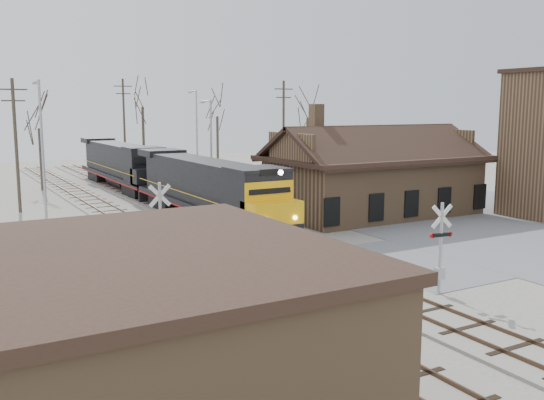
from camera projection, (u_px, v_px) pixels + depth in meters
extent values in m
plane|color=#A7A197|center=(334.00, 276.00, 27.90)|extent=(140.00, 140.00, 0.00)
cube|color=slate|center=(334.00, 275.00, 27.90)|extent=(60.00, 9.00, 0.03)
cube|color=slate|center=(521.00, 224.00, 40.14)|extent=(22.00, 26.00, 0.03)
cube|color=#A7A197|center=(204.00, 221.00, 40.77)|extent=(3.40, 90.00, 0.12)
cube|color=#473323|center=(194.00, 221.00, 40.41)|extent=(0.08, 90.00, 0.14)
cube|color=#473323|center=(214.00, 219.00, 41.11)|extent=(0.08, 90.00, 0.14)
cube|color=#A7A197|center=(139.00, 228.00, 38.57)|extent=(3.40, 90.00, 0.12)
cube|color=#473323|center=(128.00, 227.00, 38.20)|extent=(0.08, 90.00, 0.14)
cube|color=#473323|center=(150.00, 225.00, 38.91)|extent=(0.08, 90.00, 0.14)
cube|color=#886646|center=(373.00, 186.00, 43.77)|extent=(14.00, 8.00, 4.00)
cube|color=black|center=(374.00, 158.00, 43.45)|extent=(15.20, 9.20, 0.30)
cube|color=black|center=(396.00, 145.00, 41.32)|extent=(15.00, 4.71, 2.66)
cube|color=black|center=(355.00, 142.00, 45.27)|extent=(15.00, 4.71, 2.66)
cube|color=#886646|center=(316.00, 120.00, 42.37)|extent=(0.80, 0.80, 2.20)
cube|color=#886646|center=(83.00, 349.00, 14.37)|extent=(12.00, 10.00, 4.00)
cube|color=black|center=(78.00, 261.00, 14.04)|extent=(12.40, 10.40, 0.30)
cube|color=black|center=(250.00, 232.00, 34.93)|extent=(2.46, 3.94, 0.98)
cube|color=black|center=(172.00, 202.00, 45.93)|extent=(2.46, 3.94, 0.98)
cube|color=black|center=(206.00, 204.00, 40.31)|extent=(2.95, 19.69, 0.34)
cube|color=#980B0E|center=(206.00, 207.00, 40.34)|extent=(2.97, 19.69, 0.12)
cube|color=black|center=(198.00, 179.00, 41.13)|extent=(2.56, 14.27, 2.76)
cube|color=black|center=(257.00, 194.00, 33.82)|extent=(2.95, 2.76, 2.76)
cube|color=#FFB40D|center=(272.00, 214.00, 32.51)|extent=(2.95, 1.77, 1.38)
cube|color=black|center=(281.00, 244.00, 31.89)|extent=(2.76, 0.25, 0.98)
cylinder|color=#FFF2CC|center=(281.00, 172.00, 31.38)|extent=(0.28, 0.10, 0.28)
cube|color=black|center=(142.00, 191.00, 52.27)|extent=(2.46, 3.94, 0.98)
cube|color=black|center=(104.00, 176.00, 63.26)|extent=(2.46, 3.94, 0.98)
cube|color=black|center=(121.00, 174.00, 57.65)|extent=(2.95, 19.69, 0.34)
cube|color=#980B0E|center=(121.00, 177.00, 57.68)|extent=(2.97, 19.69, 0.12)
cube|color=black|center=(117.00, 158.00, 58.47)|extent=(2.56, 14.27, 2.76)
cube|color=black|center=(144.00, 165.00, 51.16)|extent=(2.95, 2.76, 2.76)
cube|color=black|center=(151.00, 177.00, 49.85)|extent=(2.95, 1.77, 1.38)
cube|color=black|center=(155.00, 196.00, 49.23)|extent=(2.76, 0.25, 0.98)
cylinder|color=#A5A8AD|center=(441.00, 248.00, 24.96)|extent=(0.13, 0.13, 3.84)
cube|color=silver|center=(442.00, 216.00, 24.75)|extent=(1.00, 0.18, 1.00)
cube|color=silver|center=(442.00, 216.00, 24.75)|extent=(1.00, 0.18, 1.00)
cube|color=black|center=(441.00, 235.00, 24.87)|extent=(0.88, 0.27, 0.14)
cylinder|color=#B20C0C|center=(432.00, 236.00, 24.71)|extent=(0.24, 0.11, 0.23)
cylinder|color=#B20C0C|center=(450.00, 234.00, 25.03)|extent=(0.24, 0.11, 0.23)
cube|color=#A5A8AD|center=(439.00, 273.00, 25.12)|extent=(0.38, 0.29, 0.48)
cylinder|color=#A5A8AD|center=(161.00, 226.00, 28.83)|extent=(0.15, 0.15, 4.17)
cube|color=silver|center=(160.00, 196.00, 28.61)|extent=(1.09, 0.08, 1.09)
cube|color=silver|center=(160.00, 196.00, 28.61)|extent=(1.09, 0.08, 1.09)
cube|color=black|center=(160.00, 213.00, 28.74)|extent=(0.94, 0.18, 0.16)
cylinder|color=#B20C0C|center=(170.00, 212.00, 28.95)|extent=(0.25, 0.09, 0.25)
cylinder|color=#B20C0C|center=(151.00, 214.00, 28.52)|extent=(0.25, 0.09, 0.25)
cube|color=#A5A8AD|center=(161.00, 249.00, 29.01)|extent=(0.42, 0.31, 0.52)
cylinder|color=#A5A8AD|center=(43.00, 152.00, 39.95)|extent=(0.18, 0.18, 9.46)
cylinder|color=#A5A8AD|center=(36.00, 81.00, 40.01)|extent=(0.12, 1.80, 0.12)
cube|color=#A5A8AD|center=(35.00, 83.00, 40.72)|extent=(0.25, 0.50, 0.12)
cylinder|color=#A5A8AD|center=(211.00, 151.00, 48.99)|extent=(0.18, 0.18, 8.25)
cylinder|color=#A5A8AD|center=(206.00, 101.00, 49.15)|extent=(0.12, 1.80, 0.12)
cube|color=#A5A8AD|center=(202.00, 103.00, 49.86)|extent=(0.25, 0.50, 0.12)
cylinder|color=#A5A8AD|center=(197.00, 137.00, 61.83)|extent=(0.18, 0.18, 9.37)
cylinder|color=#A5A8AD|center=(193.00, 91.00, 61.90)|extent=(0.12, 1.80, 0.12)
cube|color=#A5A8AD|center=(190.00, 92.00, 62.60)|extent=(0.25, 0.50, 0.12)
cylinder|color=#382D23|center=(16.00, 146.00, 43.95)|extent=(0.24, 0.24, 9.74)
cube|color=#382D23|center=(13.00, 89.00, 43.33)|extent=(2.00, 0.10, 0.10)
cube|color=#382D23|center=(13.00, 101.00, 43.45)|extent=(1.60, 0.10, 0.10)
cylinder|color=#382D23|center=(124.00, 128.00, 66.42)|extent=(0.24, 0.24, 10.73)
cube|color=#382D23|center=(123.00, 86.00, 65.73)|extent=(2.00, 0.10, 0.10)
cube|color=#382D23|center=(123.00, 94.00, 65.85)|extent=(1.60, 0.10, 0.10)
cylinder|color=#382D23|center=(284.00, 134.00, 58.85)|extent=(0.24, 0.24, 10.20)
cube|color=#382D23|center=(284.00, 89.00, 58.20)|extent=(2.00, 0.10, 0.10)
cube|color=#382D23|center=(284.00, 97.00, 58.32)|extent=(1.60, 0.10, 0.10)
cylinder|color=#382D23|center=(41.00, 159.00, 56.09)|extent=(0.32, 0.32, 5.76)
cylinder|color=#382D23|center=(144.00, 140.00, 70.02)|extent=(0.32, 0.32, 7.72)
cylinder|color=#382D23|center=(218.00, 144.00, 71.98)|extent=(0.32, 0.32, 6.60)
cylinder|color=#382D23|center=(307.00, 146.00, 70.46)|extent=(0.32, 0.32, 6.45)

